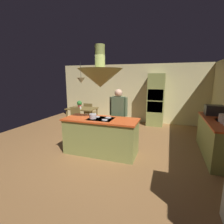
{
  "coord_description": "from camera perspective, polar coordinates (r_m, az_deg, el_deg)",
  "views": [
    {
      "loc": [
        1.64,
        -4.09,
        1.96
      ],
      "look_at": [
        0.1,
        0.4,
        1.0
      ],
      "focal_mm": 27.09,
      "sensor_mm": 36.0,
      "label": 1
    }
  ],
  "objects": [
    {
      "name": "wall_back",
      "position": [
        7.74,
        6.67,
        6.3
      ],
      "size": [
        6.8,
        0.1,
        2.55
      ],
      "primitive_type": "cube",
      "color": "beige",
      "rests_on": "ground"
    },
    {
      "name": "pendant_light_over_table",
      "position": [
        6.85,
        -10.4,
        10.45
      ],
      "size": [
        0.32,
        0.32,
        0.82
      ],
      "color": "beige"
    },
    {
      "name": "chair_facing_island",
      "position": [
        6.48,
        -12.65,
        -1.81
      ],
      "size": [
        0.4,
        0.4,
        0.87
      ],
      "color": "brown",
      "rests_on": "ground"
    },
    {
      "name": "dining_table",
      "position": [
        6.98,
        -10.05,
        0.5
      ],
      "size": [
        1.13,
        0.8,
        0.76
      ],
      "color": "brown",
      "rests_on": "ground"
    },
    {
      "name": "potted_plant_on_table",
      "position": [
        6.96,
        -10.93,
        2.72
      ],
      "size": [
        0.2,
        0.2,
        0.3
      ],
      "color": "#99382D",
      "rests_on": "dining_table"
    },
    {
      "name": "canister_tea",
      "position": [
        4.78,
        33.08,
        -1.66
      ],
      "size": [
        0.14,
        0.14,
        0.19
      ],
      "primitive_type": "cylinder",
      "color": "silver",
      "rests_on": "counter_run_right"
    },
    {
      "name": "cooking_pot_on_cooktop",
      "position": [
        4.27,
        -6.49,
        -1.43
      ],
      "size": [
        0.18,
        0.18,
        0.12
      ],
      "primitive_type": "cylinder",
      "color": "#B2B2B7",
      "rests_on": "kitchen_island"
    },
    {
      "name": "range_hood",
      "position": [
        4.22,
        -4.02,
        11.78
      ],
      "size": [
        1.1,
        1.1,
        1.0
      ],
      "color": "#8C934C"
    },
    {
      "name": "person_at_island",
      "position": [
        4.86,
        2.16,
        -0.58
      ],
      "size": [
        0.53,
        0.22,
        1.65
      ],
      "color": "tan",
      "rests_on": "ground"
    },
    {
      "name": "kitchen_island",
      "position": [
        4.47,
        -3.74,
        -8.03
      ],
      "size": [
        1.92,
        0.8,
        0.95
      ],
      "color": "#8C934C",
      "rests_on": "ground"
    },
    {
      "name": "ground",
      "position": [
        4.82,
        -2.73,
        -12.57
      ],
      "size": [
        8.16,
        8.16,
        0.0
      ],
      "primitive_type": "plane",
      "color": "olive"
    },
    {
      "name": "oven_tower",
      "position": [
        7.2,
        14.53,
        3.96
      ],
      "size": [
        0.66,
        0.62,
        2.13
      ],
      "color": "#8C934C",
      "rests_on": "ground"
    },
    {
      "name": "cup_on_table",
      "position": [
        6.76,
        -10.63,
        1.42
      ],
      "size": [
        0.07,
        0.07,
        0.09
      ],
      "primitive_type": "cylinder",
      "color": "white",
      "rests_on": "dining_table"
    },
    {
      "name": "counter_run_right",
      "position": [
        5.06,
        32.01,
        -7.4
      ],
      "size": [
        0.73,
        2.11,
        0.93
      ],
      "color": "#8C934C",
      "rests_on": "ground"
    },
    {
      "name": "chair_by_back_wall",
      "position": [
        7.54,
        -7.73,
        0.22
      ],
      "size": [
        0.4,
        0.4,
        0.87
      ],
      "rotation": [
        0.0,
        0.0,
        3.14
      ],
      "color": "brown",
      "rests_on": "ground"
    },
    {
      "name": "microwave_on_counter",
      "position": [
        5.51,
        31.23,
        0.52
      ],
      "size": [
        0.46,
        0.36,
        0.28
      ],
      "primitive_type": "cube",
      "color": "#232326",
      "rests_on": "counter_run_right"
    },
    {
      "name": "canister_sugar",
      "position": [
        4.61,
        33.58,
        -2.3
      ],
      "size": [
        0.14,
        0.14,
        0.17
      ],
      "primitive_type": "cylinder",
      "color": "silver",
      "rests_on": "counter_run_right"
    }
  ]
}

